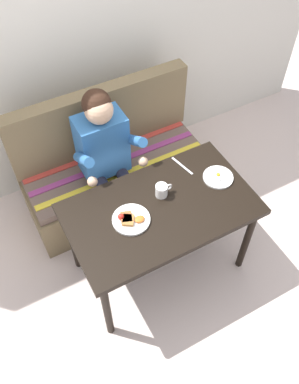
% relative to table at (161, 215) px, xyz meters
% --- Properties ---
extents(ground_plane, '(8.00, 8.00, 0.00)m').
position_rel_table_xyz_m(ground_plane, '(0.00, 0.00, -0.65)').
color(ground_plane, beige).
extents(back_wall, '(4.40, 0.10, 2.60)m').
position_rel_table_xyz_m(back_wall, '(0.00, 1.27, 0.65)').
color(back_wall, silver).
rests_on(back_wall, ground).
extents(table, '(1.20, 0.70, 0.73)m').
position_rel_table_xyz_m(table, '(0.00, 0.00, 0.00)').
color(table, black).
rests_on(table, ground).
extents(couch, '(1.44, 0.56, 1.00)m').
position_rel_table_xyz_m(couch, '(0.00, 0.76, -0.32)').
color(couch, brown).
rests_on(couch, ground).
extents(person, '(0.45, 0.61, 1.21)m').
position_rel_table_xyz_m(person, '(-0.11, 0.59, 0.09)').
color(person, '#2F66A6').
rests_on(person, ground).
extents(plate_breakfast, '(0.24, 0.24, 0.05)m').
position_rel_table_xyz_m(plate_breakfast, '(-0.21, 0.00, 0.10)').
color(plate_breakfast, white).
rests_on(plate_breakfast, table).
extents(plate_eggs, '(0.20, 0.20, 0.04)m').
position_rel_table_xyz_m(plate_eggs, '(0.46, 0.03, 0.09)').
color(plate_eggs, white).
rests_on(plate_eggs, table).
extents(coffee_mug, '(0.12, 0.08, 0.09)m').
position_rel_table_xyz_m(coffee_mug, '(0.06, 0.09, 0.13)').
color(coffee_mug, white).
rests_on(coffee_mug, table).
extents(knife, '(0.06, 0.20, 0.00)m').
position_rel_table_xyz_m(knife, '(0.30, 0.24, 0.08)').
color(knife, silver).
rests_on(knife, table).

